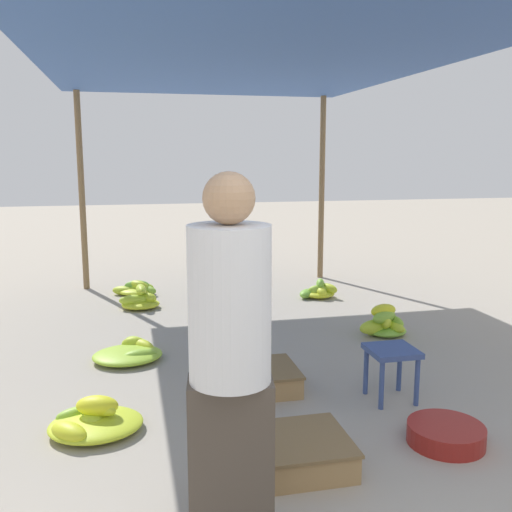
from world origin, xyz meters
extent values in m
cylinder|color=olive|center=(-1.66, 6.35, 1.30)|extent=(0.08, 0.08, 2.59)
cylinder|color=olive|center=(1.66, 6.35, 1.30)|extent=(0.08, 0.08, 2.59)
cube|color=#33569E|center=(0.00, 3.32, 2.61)|extent=(3.72, 6.45, 0.04)
cube|color=#4C4238|center=(-0.66, 0.87, 0.40)|extent=(0.41, 0.26, 0.79)
cylinder|color=white|center=(-0.66, 0.87, 1.14)|extent=(0.41, 0.41, 0.69)
sphere|color=tan|center=(-0.66, 0.87, 1.59)|extent=(0.22, 0.22, 0.22)
cube|color=#384C84|center=(0.76, 2.16, 0.37)|extent=(0.34, 0.34, 0.04)
cylinder|color=#384C84|center=(0.62, 2.03, 0.18)|extent=(0.04, 0.04, 0.35)
cylinder|color=#384C84|center=(0.89, 2.03, 0.18)|extent=(0.04, 0.04, 0.35)
cylinder|color=#384C84|center=(0.62, 2.30, 0.18)|extent=(0.04, 0.04, 0.35)
cylinder|color=#384C84|center=(0.89, 2.30, 0.18)|extent=(0.04, 0.04, 0.35)
cylinder|color=maroon|center=(0.81, 1.48, 0.06)|extent=(0.48, 0.48, 0.12)
ellipsoid|color=#ADC92D|center=(-1.34, 2.15, 0.08)|extent=(0.18, 0.23, 0.11)
ellipsoid|color=#CCD628|center=(-1.32, 2.17, 0.15)|extent=(0.31, 0.29, 0.11)
ellipsoid|color=#8DBD33|center=(-1.45, 2.24, 0.07)|extent=(0.31, 0.18, 0.10)
ellipsoid|color=yellow|center=(-1.32, 2.15, 0.16)|extent=(0.31, 0.23, 0.13)
ellipsoid|color=yellow|center=(-1.48, 1.99, 0.08)|extent=(0.30, 0.31, 0.11)
ellipsoid|color=#BDD02A|center=(-1.33, 2.12, 0.05)|extent=(0.60, 0.53, 0.10)
ellipsoid|color=#A3C52F|center=(-1.04, 3.65, 0.07)|extent=(0.29, 0.34, 0.13)
ellipsoid|color=#B4CC2C|center=(-1.06, 3.61, 0.08)|extent=(0.25, 0.15, 0.14)
ellipsoid|color=#8BBC33|center=(-1.02, 3.33, 0.07)|extent=(0.33, 0.17, 0.11)
ellipsoid|color=#C1D22A|center=(-1.01, 3.59, 0.07)|extent=(0.31, 0.34, 0.13)
ellipsoid|color=#98C131|center=(-1.12, 3.41, 0.05)|extent=(0.60, 0.53, 0.10)
ellipsoid|color=#B7CD2B|center=(-0.88, 5.16, 0.12)|extent=(0.25, 0.22, 0.12)
ellipsoid|color=#ACC92D|center=(-0.96, 5.17, 0.23)|extent=(0.14, 0.30, 0.11)
ellipsoid|color=#A8C82E|center=(-1.05, 5.12, 0.11)|extent=(0.33, 0.13, 0.13)
ellipsoid|color=#85BA34|center=(-0.99, 5.26, 0.06)|extent=(0.28, 0.16, 0.12)
ellipsoid|color=#C4D329|center=(-0.97, 5.15, 0.05)|extent=(0.44, 0.39, 0.10)
ellipsoid|color=#B0CB2D|center=(-1.16, 5.85, 0.06)|extent=(0.35, 0.27, 0.12)
ellipsoid|color=#A5C62F|center=(-0.93, 5.88, 0.07)|extent=(0.32, 0.22, 0.14)
ellipsoid|color=#A7C72E|center=(-0.99, 5.84, 0.11)|extent=(0.36, 0.28, 0.13)
ellipsoid|color=#88BB34|center=(-0.88, 5.81, 0.06)|extent=(0.32, 0.31, 0.12)
ellipsoid|color=#72B238|center=(-1.00, 5.85, 0.12)|extent=(0.32, 0.12, 0.14)
ellipsoid|color=yellow|center=(-1.05, 5.94, 0.08)|extent=(0.32, 0.30, 0.11)
ellipsoid|color=#B8CE2B|center=(-0.99, 5.82, 0.14)|extent=(0.27, 0.25, 0.10)
ellipsoid|color=#BFD12A|center=(-1.00, 5.83, 0.05)|extent=(0.43, 0.37, 0.10)
ellipsoid|color=#77B437|center=(1.26, 5.20, 0.17)|extent=(0.17, 0.24, 0.13)
ellipsoid|color=#76B337|center=(1.09, 5.20, 0.06)|extent=(0.31, 0.32, 0.11)
ellipsoid|color=#BACF2B|center=(1.24, 5.22, 0.07)|extent=(0.21, 0.26, 0.14)
ellipsoid|color=#BDD02A|center=(1.35, 5.16, 0.12)|extent=(0.25, 0.31, 0.13)
ellipsoid|color=#C6D429|center=(1.24, 5.12, 0.09)|extent=(0.15, 0.23, 0.13)
ellipsoid|color=#95C031|center=(1.22, 5.15, 0.10)|extent=(0.26, 0.16, 0.13)
ellipsoid|color=#CAD528|center=(1.24, 5.19, 0.05)|extent=(0.40, 0.35, 0.10)
ellipsoid|color=#B9CE2B|center=(1.46, 3.55, 0.10)|extent=(0.19, 0.35, 0.10)
ellipsoid|color=#84B934|center=(1.35, 3.54, 0.20)|extent=(0.35, 0.27, 0.12)
ellipsoid|color=#B0CB2D|center=(1.25, 3.54, 0.11)|extent=(0.36, 0.21, 0.14)
ellipsoid|color=#9AC231|center=(1.29, 3.61, 0.06)|extent=(0.28, 0.23, 0.11)
ellipsoid|color=#8CBC33|center=(1.49, 3.59, 0.13)|extent=(0.16, 0.28, 0.12)
ellipsoid|color=#BACF2B|center=(1.38, 3.56, 0.15)|extent=(0.22, 0.31, 0.14)
ellipsoid|color=yellow|center=(1.37, 3.61, 0.25)|extent=(0.32, 0.22, 0.13)
ellipsoid|color=#7BB636|center=(1.40, 3.58, 0.05)|extent=(0.40, 0.35, 0.10)
cube|color=#9E7A4C|center=(-0.15, 1.43, 0.08)|extent=(0.52, 0.52, 0.16)
cube|color=brown|center=(-0.15, 1.43, 0.17)|extent=(0.54, 0.54, 0.02)
cube|color=#9E7A4C|center=(-0.12, 2.55, 0.08)|extent=(0.52, 0.52, 0.15)
cube|color=brown|center=(-0.12, 2.55, 0.16)|extent=(0.54, 0.54, 0.02)
camera|label=1|loc=(-1.07, -1.47, 1.77)|focal=40.00mm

